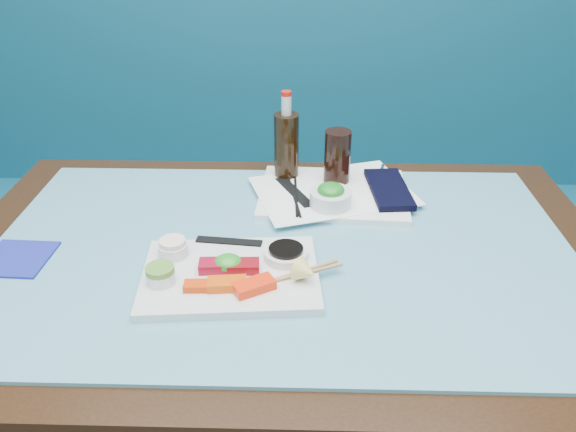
{
  "coord_description": "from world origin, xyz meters",
  "views": [
    {
      "loc": [
        0.04,
        0.47,
        1.41
      ],
      "look_at": [
        0.01,
        1.51,
        0.8
      ],
      "focal_mm": 35.0,
      "sensor_mm": 36.0,
      "label": 1
    }
  ],
  "objects_px": {
    "blue_napkin": "(17,258)",
    "booth_bench": "(290,210)",
    "seaweed_bowl": "(330,199)",
    "sashimi_plate": "(231,275)",
    "serving_tray": "(333,194)",
    "cola_glass": "(337,157)",
    "cola_bottle_body": "(286,148)",
    "dining_table": "(282,283)"
  },
  "relations": [
    {
      "from": "blue_napkin",
      "to": "booth_bench",
      "type": "bearing_deg",
      "value": 59.09
    },
    {
      "from": "seaweed_bowl",
      "to": "blue_napkin",
      "type": "relative_size",
      "value": 0.75
    },
    {
      "from": "seaweed_bowl",
      "to": "sashimi_plate",
      "type": "bearing_deg",
      "value": -126.53
    },
    {
      "from": "serving_tray",
      "to": "cola_glass",
      "type": "distance_m",
      "value": 0.09
    },
    {
      "from": "booth_bench",
      "to": "cola_glass",
      "type": "relative_size",
      "value": 22.39
    },
    {
      "from": "booth_bench",
      "to": "seaweed_bowl",
      "type": "height_order",
      "value": "booth_bench"
    },
    {
      "from": "cola_bottle_body",
      "to": "dining_table",
      "type": "bearing_deg",
      "value": -90.16
    },
    {
      "from": "cola_bottle_body",
      "to": "serving_tray",
      "type": "bearing_deg",
      "value": -36.74
    },
    {
      "from": "cola_glass",
      "to": "cola_bottle_body",
      "type": "bearing_deg",
      "value": 165.78
    },
    {
      "from": "serving_tray",
      "to": "cola_glass",
      "type": "relative_size",
      "value": 2.65
    },
    {
      "from": "sashimi_plate",
      "to": "serving_tray",
      "type": "height_order",
      "value": "sashimi_plate"
    },
    {
      "from": "serving_tray",
      "to": "seaweed_bowl",
      "type": "relative_size",
      "value": 3.67
    },
    {
      "from": "cola_glass",
      "to": "cola_bottle_body",
      "type": "height_order",
      "value": "cola_bottle_body"
    },
    {
      "from": "sashimi_plate",
      "to": "cola_glass",
      "type": "height_order",
      "value": "cola_glass"
    },
    {
      "from": "cola_glass",
      "to": "cola_bottle_body",
      "type": "xyz_separation_m",
      "value": [
        -0.13,
        0.03,
        0.01
      ]
    },
    {
      "from": "dining_table",
      "to": "cola_glass",
      "type": "bearing_deg",
      "value": 66.4
    },
    {
      "from": "sashimi_plate",
      "to": "cola_glass",
      "type": "xyz_separation_m",
      "value": [
        0.22,
        0.4,
        0.07
      ]
    },
    {
      "from": "blue_napkin",
      "to": "cola_glass",
      "type": "bearing_deg",
      "value": 27.62
    },
    {
      "from": "sashimi_plate",
      "to": "cola_bottle_body",
      "type": "height_order",
      "value": "cola_bottle_body"
    },
    {
      "from": "serving_tray",
      "to": "cola_bottle_body",
      "type": "xyz_separation_m",
      "value": [
        -0.12,
        0.09,
        0.08
      ]
    },
    {
      "from": "seaweed_bowl",
      "to": "cola_bottle_body",
      "type": "height_order",
      "value": "cola_bottle_body"
    },
    {
      "from": "dining_table",
      "to": "serving_tray",
      "type": "xyz_separation_m",
      "value": [
        0.12,
        0.24,
        0.1
      ]
    },
    {
      "from": "seaweed_bowl",
      "to": "cola_glass",
      "type": "distance_m",
      "value": 0.14
    },
    {
      "from": "booth_bench",
      "to": "cola_glass",
      "type": "bearing_deg",
      "value": -76.87
    },
    {
      "from": "serving_tray",
      "to": "blue_napkin",
      "type": "xyz_separation_m",
      "value": [
        -0.65,
        -0.29,
        -0.0
      ]
    },
    {
      "from": "cola_bottle_body",
      "to": "sashimi_plate",
      "type": "bearing_deg",
      "value": -102.31
    },
    {
      "from": "cola_bottle_body",
      "to": "blue_napkin",
      "type": "height_order",
      "value": "cola_bottle_body"
    },
    {
      "from": "dining_table",
      "to": "seaweed_bowl",
      "type": "height_order",
      "value": "seaweed_bowl"
    },
    {
      "from": "sashimi_plate",
      "to": "seaweed_bowl",
      "type": "relative_size",
      "value": 3.47
    },
    {
      "from": "serving_tray",
      "to": "blue_napkin",
      "type": "bearing_deg",
      "value": -152.75
    },
    {
      "from": "booth_bench",
      "to": "blue_napkin",
      "type": "distance_m",
      "value": 1.11
    },
    {
      "from": "cola_glass",
      "to": "dining_table",
      "type": "bearing_deg",
      "value": -113.6
    },
    {
      "from": "seaweed_bowl",
      "to": "cola_glass",
      "type": "relative_size",
      "value": 0.72
    },
    {
      "from": "dining_table",
      "to": "serving_tray",
      "type": "distance_m",
      "value": 0.28
    },
    {
      "from": "dining_table",
      "to": "blue_napkin",
      "type": "bearing_deg",
      "value": -174.15
    },
    {
      "from": "blue_napkin",
      "to": "dining_table",
      "type": "bearing_deg",
      "value": 5.85
    },
    {
      "from": "serving_tray",
      "to": "seaweed_bowl",
      "type": "xyz_separation_m",
      "value": [
        -0.01,
        -0.07,
        0.03
      ]
    },
    {
      "from": "serving_tray",
      "to": "cola_bottle_body",
      "type": "bearing_deg",
      "value": 146.42
    },
    {
      "from": "seaweed_bowl",
      "to": "blue_napkin",
      "type": "height_order",
      "value": "seaweed_bowl"
    },
    {
      "from": "dining_table",
      "to": "cola_glass",
      "type": "distance_m",
      "value": 0.36
    },
    {
      "from": "sashimi_plate",
      "to": "seaweed_bowl",
      "type": "xyz_separation_m",
      "value": [
        0.2,
        0.27,
        0.02
      ]
    },
    {
      "from": "serving_tray",
      "to": "cola_glass",
      "type": "height_order",
      "value": "cola_glass"
    }
  ]
}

